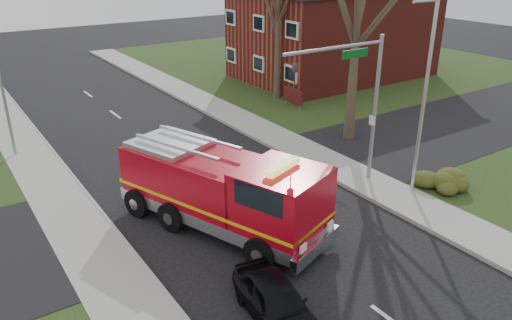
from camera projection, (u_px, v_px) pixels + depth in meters
ground at (276, 235)px, 19.15m from camera, size 120.00×120.00×0.00m
sidewalk_right at (388, 192)px, 22.31m from camera, size 2.40×80.00×0.15m
sidewalk_left at (119, 290)px, 15.94m from camera, size 2.40×80.00×0.15m
cross_street_right at (509, 109)px, 33.68m from camera, size 30.00×8.00×0.15m
brick_building at (334, 33)px, 41.21m from camera, size 15.40×10.40×7.25m
health_center_sign at (293, 96)px, 33.74m from camera, size 0.12×2.00×1.40m
hedge_corner at (448, 175)px, 22.79m from camera, size 2.80×2.00×0.90m
bare_tree_near at (359, 5)px, 25.70m from camera, size 6.00×6.00×12.00m
bare_tree_far at (278, 6)px, 33.70m from camera, size 5.25×5.25×10.50m
traffic_signal_mast at (356, 87)px, 21.13m from camera, size 5.29×0.18×6.80m
streetlight_pole at (424, 94)px, 20.65m from camera, size 1.48×0.16×8.40m
utility_pole_far at (3, 92)px, 24.96m from camera, size 0.14×0.14×7.00m
fire_engine at (224, 192)px, 19.10m from camera, size 5.56×8.90×3.40m
parked_car_maroon at (276, 302)px, 14.53m from camera, size 2.17×4.05×1.31m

